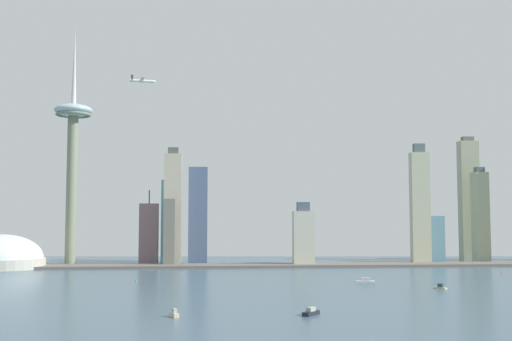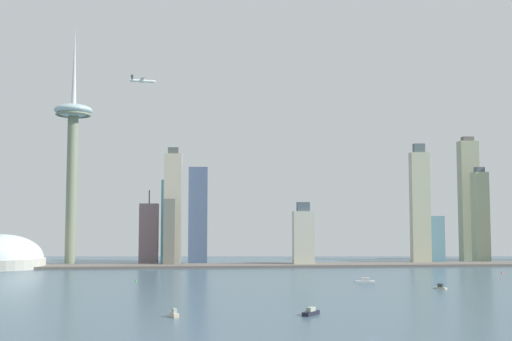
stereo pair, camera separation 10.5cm
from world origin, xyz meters
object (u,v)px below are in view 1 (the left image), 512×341
object	(u,v)px
skyscraper_3	(198,215)
airplane	(143,81)
skyscraper_2	(303,237)
skyscraper_6	(173,208)
boat_1	(365,281)
skyscraper_11	(435,239)
stadium_dome	(1,259)
skyscraper_10	(172,221)
channel_buoy_1	(136,280)
channel_buoy_0	(502,272)
skyscraper_4	(480,216)
skyscraper_0	(169,233)
skyscraper_8	(469,200)
boat_0	(441,287)
boat_2	(174,314)
boat_6	(311,312)
observation_tower	(73,140)
skyscraper_9	(420,206)
skyscraper_5	(149,234)

from	to	relation	value
skyscraper_3	airplane	world-z (taller)	airplane
skyscraper_2	skyscraper_6	world-z (taller)	skyscraper_6
boat_1	skyscraper_11	bearing A→B (deg)	73.05
stadium_dome	skyscraper_3	xyz separation A→B (m)	(225.63, 62.89, 51.11)
stadium_dome	skyscraper_10	world-z (taller)	skyscraper_10
stadium_dome	channel_buoy_1	world-z (taller)	stadium_dome
channel_buoy_0	channel_buoy_1	xyz separation A→B (m)	(-371.14, -61.86, 0.14)
skyscraper_4	skyscraper_11	distance (m)	74.83
airplane	skyscraper_0	bearing A→B (deg)	47.84
skyscraper_8	boat_1	size ratio (longest dim) A/B	9.89
skyscraper_6	boat_0	distance (m)	392.16
boat_2	boat_6	xyz separation A→B (m)	(77.63, -0.28, -0.07)
skyscraper_3	boat_6	size ratio (longest dim) A/B	9.03
skyscraper_4	skyscraper_6	size ratio (longest dim) A/B	0.86
skyscraper_2	airplane	bearing A→B (deg)	-169.26
observation_tower	skyscraper_11	xyz separation A→B (m)	(463.93, 5.85, -124.09)
observation_tower	skyscraper_3	world-z (taller)	observation_tower
boat_0	channel_buoy_1	world-z (taller)	boat_0
skyscraper_4	skyscraper_9	world-z (taller)	skyscraper_9
skyscraper_5	airplane	world-z (taller)	airplane
skyscraper_4	skyscraper_11	xyz separation A→B (m)	(-67.43, -10.89, -30.57)
skyscraper_2	skyscraper_11	size ratio (longest dim) A/B	1.27
observation_tower	channel_buoy_0	world-z (taller)	observation_tower
channel_buoy_1	skyscraper_4	bearing A→B (deg)	29.07
observation_tower	skyscraper_8	xyz separation A→B (m)	(532.75, 54.90, -70.31)
boat_0	skyscraper_3	bearing A→B (deg)	-2.78
boat_0	channel_buoy_0	bearing A→B (deg)	-73.18
boat_1	boat_0	bearing A→B (deg)	-32.35
stadium_dome	skyscraper_11	size ratio (longest dim) A/B	1.63
observation_tower	boat_0	xyz separation A→B (m)	(348.49, -307.86, -153.12)
skyscraper_0	skyscraper_8	world-z (taller)	skyscraper_8
skyscraper_8	boat_1	distance (m)	396.87
observation_tower	boat_1	distance (m)	424.02
observation_tower	skyscraper_3	distance (m)	182.47
stadium_dome	airplane	xyz separation A→B (m)	(161.20, -30.60, 204.71)
skyscraper_4	skyscraper_5	world-z (taller)	skyscraper_4
skyscraper_2	boat_0	bearing A→B (deg)	-76.46
skyscraper_3	channel_buoy_1	bearing A→B (deg)	-102.83
skyscraper_0	skyscraper_10	size ratio (longest dim) A/B	0.74
boat_0	skyscraper_2	bearing A→B (deg)	-19.68
skyscraper_8	skyscraper_4	bearing A→B (deg)	-92.09
skyscraper_5	channel_buoy_0	world-z (taller)	skyscraper_5
skyscraper_3	skyscraper_11	size ratio (longest dim) A/B	2.02
skyscraper_10	boat_0	distance (m)	445.25
boat_2	boat_6	world-z (taller)	boat_2
skyscraper_0	skyscraper_9	distance (m)	317.74
skyscraper_5	boat_2	size ratio (longest dim) A/B	9.82
skyscraper_11	observation_tower	bearing A→B (deg)	-179.28
skyscraper_3	channel_buoy_0	xyz separation A→B (m)	(315.78, -181.15, -60.53)
skyscraper_8	channel_buoy_1	world-z (taller)	skyscraper_8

